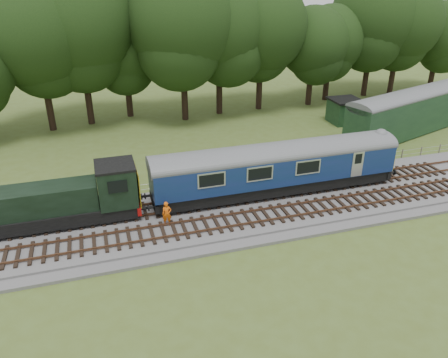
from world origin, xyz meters
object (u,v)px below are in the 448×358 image
object	(u,v)px
parked_coach	(413,109)
dmu_railcar	(276,164)
shunter_loco	(74,199)
worker	(167,214)

from	to	relation	value
parked_coach	dmu_railcar	bearing A→B (deg)	-172.98
dmu_railcar	parked_coach	world-z (taller)	parked_coach
dmu_railcar	shunter_loco	distance (m)	13.94
worker	parked_coach	xyz separation A→B (m)	(27.08, 11.01, 1.32)
shunter_loco	worker	size ratio (longest dim) A/B	5.38
shunter_loco	worker	world-z (taller)	shunter_loco
worker	parked_coach	distance (m)	29.26
dmu_railcar	parked_coach	bearing A→B (deg)	25.30
worker	parked_coach	world-z (taller)	parked_coach
shunter_loco	parked_coach	bearing A→B (deg)	15.15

